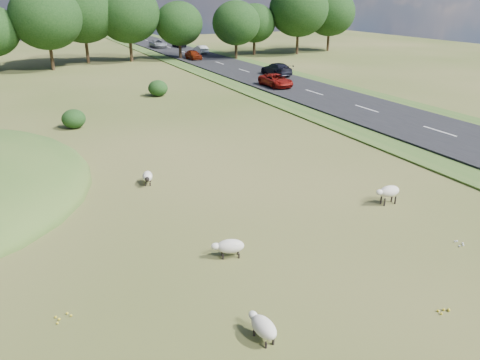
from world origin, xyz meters
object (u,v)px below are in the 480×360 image
object	(u,v)px
sheep_2	(147,177)
car_2	(276,80)
car_5	(201,49)
car_0	(193,55)
sheep_0	(263,326)
sheep_3	(389,192)
car_6	(158,44)
sheep_1	(229,246)
car_1	(277,69)
car_4	(179,44)

from	to	relation	value
sheep_2	car_2	distance (m)	28.52
car_5	car_0	bearing A→B (deg)	60.22
sheep_0	sheep_3	distance (m)	11.55
car_6	car_0	bearing A→B (deg)	-90.00
sheep_0	sheep_1	bearing A→B (deg)	-18.68
car_2	sheep_3	bearing A→B (deg)	-109.44
sheep_1	car_2	distance (m)	34.86
car_2	car_1	bearing A→B (deg)	59.52
car_2	car_4	distance (m)	42.92
car_4	car_5	world-z (taller)	car_5
car_1	car_2	distance (m)	7.49
sheep_2	car_1	bearing A→B (deg)	155.86
sheep_3	car_2	size ratio (longest dim) A/B	0.28
sheep_0	car_0	distance (m)	62.32
car_0	sheep_3	bearing A→B (deg)	-100.58
sheep_0	sheep_3	bearing A→B (deg)	-65.85
sheep_1	car_6	xyz separation A→B (m)	(18.88, 72.91, 0.46)
sheep_1	car_0	size ratio (longest dim) A/B	0.33
sheep_1	sheep_2	xyz separation A→B (m)	(-0.83, 8.69, -0.03)
sheep_0	car_6	size ratio (longest dim) A/B	0.26
sheep_1	car_6	size ratio (longest dim) A/B	0.27
car_0	car_5	xyz separation A→B (m)	(3.80, 6.64, -0.04)
car_4	car_6	bearing A→B (deg)	-12.73
car_4	car_2	bearing A→B (deg)	84.92
sheep_2	car_6	bearing A→B (deg)	179.77
car_1	sheep_1	bearing A→B (deg)	57.61
car_5	sheep_2	bearing A→B (deg)	65.81
sheep_2	car_2	bearing A→B (deg)	153.11
car_4	car_6	world-z (taller)	car_6
car_6	sheep_3	bearing A→B (deg)	-97.89
sheep_2	car_4	distance (m)	67.58
car_0	car_6	xyz separation A→B (m)	(0.00, 18.52, -0.00)
sheep_3	car_5	world-z (taller)	car_5
car_5	sheep_0	bearing A→B (deg)	70.13
car_1	car_2	size ratio (longest dim) A/B	1.09
sheep_0	car_6	bearing A→B (deg)	-20.35
sheep_0	car_6	distance (m)	80.08
sheep_3	car_4	bearing A→B (deg)	-96.89
sheep_3	car_0	xyz separation A→B (m)	(9.94, 53.25, 0.28)
sheep_3	car_0	size ratio (longest dim) A/B	0.33
car_1	car_6	size ratio (longest dim) A/B	1.04
car_4	sheep_0	bearing A→B (deg)	72.81
sheep_2	car_6	world-z (taller)	car_6
sheep_1	car_6	distance (m)	75.31
sheep_0	sheep_1	world-z (taller)	sheep_1
sheep_1	car_4	size ratio (longest dim) A/B	0.31
sheep_1	car_1	xyz separation A→B (m)	(22.68, 35.75, 0.52)
sheep_3	sheep_1	bearing A→B (deg)	11.32
sheep_0	car_5	distance (m)	69.84
sheep_0	car_1	world-z (taller)	car_1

